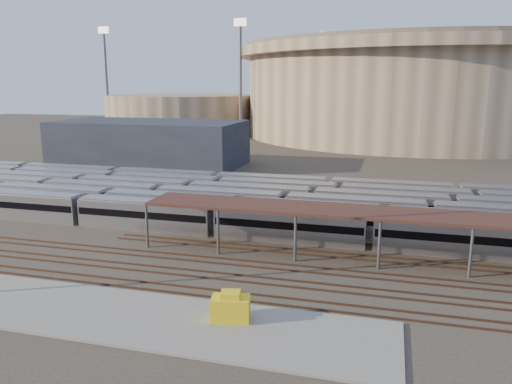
{
  "coord_description": "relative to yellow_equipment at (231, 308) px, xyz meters",
  "views": [
    {
      "loc": [
        18.33,
        -48.02,
        18.43
      ],
      "look_at": [
        1.95,
        12.0,
        4.8
      ],
      "focal_mm": 35.0,
      "sensor_mm": 36.0,
      "label": 1
    }
  ],
  "objects": [
    {
      "name": "ground",
      "position": [
        -6.87,
        13.59,
        -1.13
      ],
      "size": [
        420.0,
        420.0,
        0.0
      ],
      "primitive_type": "plane",
      "color": "#383026",
      "rests_on": "ground"
    },
    {
      "name": "apron",
      "position": [
        -11.87,
        -1.41,
        -1.03
      ],
      "size": [
        50.0,
        9.0,
        0.2
      ],
      "primitive_type": "cube",
      "color": "gray",
      "rests_on": "ground"
    },
    {
      "name": "subway_trains",
      "position": [
        -8.18,
        32.09,
        0.67
      ],
      "size": [
        129.49,
        23.9,
        3.6
      ],
      "color": "#AEAFB3",
      "rests_on": "ground"
    },
    {
      "name": "inspection_shed",
      "position": [
        15.13,
        17.59,
        3.85
      ],
      "size": [
        60.3,
        6.0,
        5.3
      ],
      "color": "#545459",
      "rests_on": "ground"
    },
    {
      "name": "empty_tracks",
      "position": [
        -6.87,
        8.59,
        -1.04
      ],
      "size": [
        170.0,
        9.62,
        0.18
      ],
      "color": "#4C3323",
      "rests_on": "ground"
    },
    {
      "name": "stadium",
      "position": [
        18.13,
        153.59,
        15.34
      ],
      "size": [
        124.0,
        124.0,
        32.5
      ],
      "color": "tan",
      "rests_on": "ground"
    },
    {
      "name": "secondary_arena",
      "position": [
        -66.87,
        143.59,
        5.87
      ],
      "size": [
        56.0,
        56.0,
        14.0
      ],
      "primitive_type": "cylinder",
      "color": "tan",
      "rests_on": "ground"
    },
    {
      "name": "service_building",
      "position": [
        -41.87,
        68.59,
        3.87
      ],
      "size": [
        42.0,
        20.0,
        10.0
      ],
      "primitive_type": "cube",
      "color": "#1E232D",
      "rests_on": "ground"
    },
    {
      "name": "floodlight_0",
      "position": [
        -36.87,
        123.59,
        19.51
      ],
      "size": [
        4.0,
        1.0,
        38.4
      ],
      "color": "#545459",
      "rests_on": "ground"
    },
    {
      "name": "floodlight_1",
      "position": [
        -91.87,
        133.59,
        19.51
      ],
      "size": [
        4.0,
        1.0,
        38.4
      ],
      "color": "#545459",
      "rests_on": "ground"
    },
    {
      "name": "floodlight_3",
      "position": [
        -16.87,
        173.59,
        19.51
      ],
      "size": [
        4.0,
        1.0,
        38.4
      ],
      "color": "#545459",
      "rests_on": "ground"
    },
    {
      "name": "yellow_equipment",
      "position": [
        0.0,
        0.0,
        0.0
      ],
      "size": [
        3.3,
        2.44,
        1.87
      ],
      "primitive_type": "cube",
      "rotation": [
        0.0,
        0.0,
        0.2
      ],
      "color": "yellow",
      "rests_on": "apron"
    }
  ]
}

